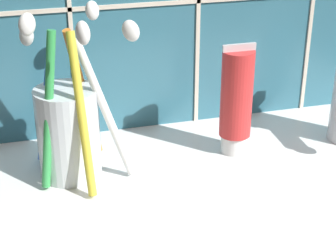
{
  "coord_description": "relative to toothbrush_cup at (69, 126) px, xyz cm",
  "views": [
    {
      "loc": [
        -20.58,
        -46.23,
        33.64
      ],
      "look_at": [
        -6.5,
        3.56,
        9.02
      ],
      "focal_mm": 60.0,
      "sensor_mm": 36.0,
      "label": 1
    }
  ],
  "objects": [
    {
      "name": "sink_counter",
      "position": [
        16.01,
        -8.8,
        -6.9
      ],
      "size": [
        62.57,
        37.99,
        2.0
      ],
      "primitive_type": "cube",
      "color": "white",
      "rests_on": "ground"
    },
    {
      "name": "toothbrush_cup",
      "position": [
        0.0,
        0.0,
        0.0
      ],
      "size": [
        12.34,
        12.65,
        19.1
      ],
      "color": "silver",
      "rests_on": "sink_counter"
    },
    {
      "name": "toothpaste_tube",
      "position": [
        19.19,
        0.09,
        0.68
      ],
      "size": [
        3.88,
        3.7,
        13.32
      ],
      "color": "white",
      "rests_on": "sink_counter"
    }
  ]
}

